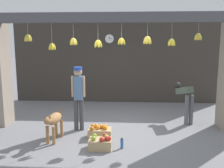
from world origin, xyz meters
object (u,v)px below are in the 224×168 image
object	(u,v)px
fruit_crate_oranges	(100,132)
water_bottle	(122,143)
dog	(54,121)
fruit_crate_apples	(101,143)
shopkeeper	(78,94)
worker_stooping	(185,97)
wall_clock	(109,39)

from	to	relation	value
fruit_crate_oranges	water_bottle	bearing A→B (deg)	-46.87
dog	water_bottle	xyz separation A→B (m)	(1.54, -0.32, -0.37)
fruit_crate_apples	shopkeeper	bearing A→B (deg)	121.04
fruit_crate_oranges	water_bottle	xyz separation A→B (m)	(0.53, -0.56, -0.03)
shopkeeper	fruit_crate_oranges	distance (m)	1.12
fruit_crate_oranges	water_bottle	size ratio (longest dim) A/B	2.33
shopkeeper	fruit_crate_oranges	bearing A→B (deg)	136.93
fruit_crate_apples	worker_stooping	bearing A→B (deg)	41.90
shopkeeper	fruit_crate_oranges	xyz separation A→B (m)	(0.59, -0.50, -0.81)
dog	shopkeeper	distance (m)	0.98
wall_clock	dog	bearing A→B (deg)	-104.44
dog	worker_stooping	xyz separation A→B (m)	(3.25, 1.56, 0.24)
dog	wall_clock	world-z (taller)	wall_clock
dog	water_bottle	distance (m)	1.62
worker_stooping	fruit_crate_apples	xyz separation A→B (m)	(-2.15, -1.93, -0.58)
fruit_crate_oranges	water_bottle	world-z (taller)	fruit_crate_oranges
water_bottle	wall_clock	bearing A→B (deg)	97.56
shopkeeper	worker_stooping	size ratio (longest dim) A/B	1.51
dog	fruit_crate_oranges	bearing A→B (deg)	110.78
fruit_crate_oranges	worker_stooping	bearing A→B (deg)	30.43
dog	fruit_crate_apples	world-z (taller)	dog
worker_stooping	wall_clock	bearing A→B (deg)	116.49
dog	water_bottle	world-z (taller)	dog
fruit_crate_oranges	shopkeeper	bearing A→B (deg)	139.54
dog	fruit_crate_oranges	distance (m)	1.10
dog	wall_clock	distance (m)	4.39
wall_clock	shopkeeper	bearing A→B (deg)	-100.33
water_bottle	worker_stooping	bearing A→B (deg)	47.74
fruit_crate_oranges	wall_clock	bearing A→B (deg)	90.37
water_bottle	wall_clock	size ratio (longest dim) A/B	0.69
shopkeeper	fruit_crate_apples	distance (m)	1.54
shopkeeper	water_bottle	bearing A→B (deg)	133.72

